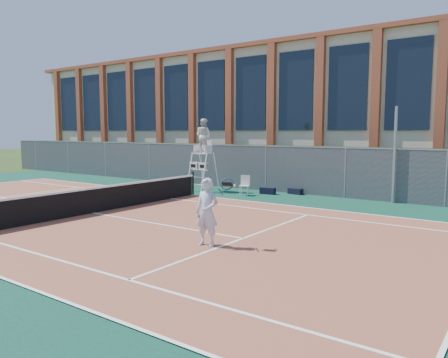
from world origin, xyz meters
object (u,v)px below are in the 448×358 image
Objects in this scene: steel_pole at (395,155)px; tennis_player at (207,212)px; umpire_chair at (203,138)px; plastic_chair at (245,184)px.

steel_pole reaches higher than tennis_player.
umpire_chair is 3.93× the size of plastic_chair.
umpire_chair is (-8.58, -1.65, 0.65)m from steel_pole.
steel_pole is 8.76m from umpire_chair.
umpire_chair reaches higher than plastic_chair.
tennis_player is at bearing -101.58° from steel_pole.
tennis_player reaches higher than plastic_chair.
steel_pole is 4.32× the size of plastic_chair.
plastic_chair is (2.48, -0.09, -2.07)m from umpire_chair.
steel_pole is 6.51m from plastic_chair.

